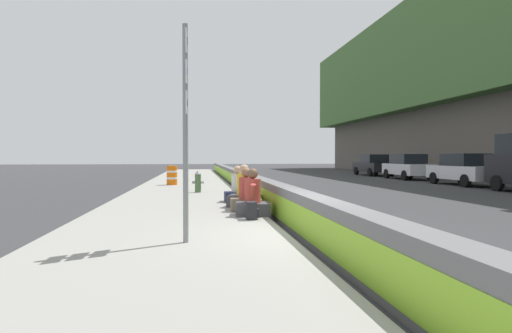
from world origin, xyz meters
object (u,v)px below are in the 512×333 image
Objects in this scene: route_sign_post at (186,116)px; parked_car_far at (373,165)px; backpack at (252,211)px; construction_barrel at (172,175)px; seated_person_rear at (244,193)px; seated_person_middle at (246,197)px; seated_person_far at (238,190)px; parked_car_fourth at (464,169)px; fire_hydrant at (198,181)px; seated_person_foreground at (253,201)px; parked_car_midline at (408,167)px.

parked_car_far is (26.29, -14.43, -1.37)m from route_sign_post.
backpack is 0.42× the size of construction_barrel.
seated_person_rear is at bearing 148.77° from parked_car_far.
route_sign_post is 14.86m from construction_barrel.
seated_person_middle is 2.27m from seated_person_far.
parked_car_far reaches higher than seated_person_far.
seated_person_rear is 1.06× the size of seated_person_far.
parked_car_fourth is 11.97m from parked_car_far.
fire_hydrant is 14.86m from parked_car_fourth.
seated_person_middle is at bearing -168.29° from fire_hydrant.
seated_person_far is at bearing -0.73° from backpack.
backpack is 0.09× the size of parked_car_fourth.
parked_car_far is at bearing -29.12° from seated_person_foreground.
seated_person_far is 23.78m from parked_car_far.
seated_person_foreground is (-6.89, -1.28, -0.09)m from fire_hydrant.
fire_hydrant is 0.20× the size of parked_car_fourth.
route_sign_post reaches higher than seated_person_rear.
seated_person_rear is at bearing 0.11° from seated_person_foreground.
seated_person_foreground is 0.95× the size of seated_person_rear.
parked_car_far is at bearing -28.75° from route_sign_post.
parked_car_far is (19.93, -12.96, 0.37)m from seated_person_far.
backpack is (-3.91, 0.05, -0.16)m from seated_person_far.
seated_person_rear is 0.27× the size of parked_car_fourth.
route_sign_post is 3.19× the size of seated_person_middle.
parked_car_fourth is at bearing -179.70° from parked_car_midline.
backpack is 27.17m from parked_car_far.
route_sign_post is at bearing 178.60° from fire_hydrant.
route_sign_post is 3.89m from seated_person_foreground.
parked_car_far reaches higher than construction_barrel.
seated_person_middle is (-5.93, -1.23, -0.10)m from fire_hydrant.
seated_person_far is 1.19× the size of construction_barrel.
parked_car_fourth reaches higher than seated_person_foreground.
backpack is at bearing 177.64° from seated_person_rear.
parked_car_fourth is (-0.42, -15.48, 0.24)m from construction_barrel.
construction_barrel is (14.74, 1.02, -1.61)m from route_sign_post.
construction_barrel reaches higher than fire_hydrant.
parked_car_fourth is (7.96, -13.00, 0.37)m from seated_person_far.
construction_barrel is 0.21× the size of parked_car_midline.
seated_person_middle is (4.08, -1.47, -1.74)m from route_sign_post.
parked_car_far is (11.97, 0.04, 0.00)m from parked_car_fourth.
seated_person_rear is at bearing -2.85° from seated_person_middle.
parked_car_midline reaches higher than seated_person_foreground.
seated_person_rear is (1.87, 0.00, 0.02)m from seated_person_foreground.
seated_person_far is at bearing -161.57° from fire_hydrant.
seated_person_middle is at bearing -19.84° from route_sign_post.
seated_person_foreground reaches higher than backpack.
route_sign_post is at bearing 167.03° from seated_person_far.
construction_barrel is at bearing 126.79° from parked_car_far.
seated_person_rear is at bearing 125.76° from parked_car_fourth.
route_sign_post is 9.00× the size of backpack.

